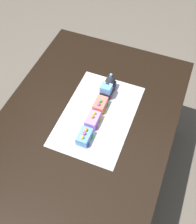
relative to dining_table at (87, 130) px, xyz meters
The scene contains 7 objects.
ground_plane 0.63m from the dining_table, ahead, with size 8.00×8.00×0.00m, color #6B6054.
dining_table is the anchor object (origin of this frame).
cake_board 0.13m from the dining_table, 136.75° to the left, with size 0.60×0.40×0.00m, color silver.
cake_locomotive 0.29m from the dining_table, 169.32° to the left, with size 0.14×0.08×0.12m.
cake_car_hopper_coral 0.18m from the dining_table, 157.80° to the left, with size 0.10×0.08×0.07m.
cake_car_caboose_lavender 0.15m from the dining_table, 82.75° to the left, with size 0.10×0.08×0.07m.
cake_car_gondola_sky_blue 0.19m from the dining_table, 20.06° to the left, with size 0.10×0.08×0.07m.
Camera 1 is at (0.81, 0.40, 2.06)m, focal length 44.29 mm.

